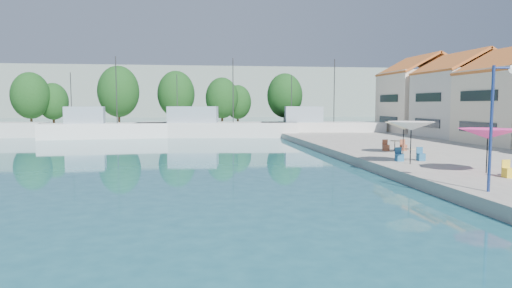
{
  "coord_description": "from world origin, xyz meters",
  "views": [
    {
      "loc": [
        -4.69,
        -3.28,
        4.08
      ],
      "look_at": [
        -0.59,
        26.0,
        1.5
      ],
      "focal_mm": 32.0,
      "sensor_mm": 36.0,
      "label": 1
    }
  ],
  "objects": [
    {
      "name": "building_06",
      "position": [
        24.0,
        51.0,
        5.5
      ],
      "size": [
        9.0,
        8.8,
        10.2
      ],
      "color": "#F4E0C3",
      "rests_on": "quay_right"
    },
    {
      "name": "cafe_table_02",
      "position": [
        8.57,
        22.96,
        0.89
      ],
      "size": [
        1.82,
        0.7,
        0.76
      ],
      "color": "black",
      "rests_on": "quay_right"
    },
    {
      "name": "hill_west",
      "position": [
        -30.0,
        160.0,
        8.0
      ],
      "size": [
        180.0,
        40.0,
        16.0
      ],
      "primitive_type": "cube",
      "color": "gray",
      "rests_on": "ground"
    },
    {
      "name": "umbrella_pink",
      "position": [
        10.06,
        17.77,
        2.6
      ],
      "size": [
        2.97,
        2.97,
        2.25
      ],
      "color": "black",
      "rests_on": "quay_right"
    },
    {
      "name": "tree_07",
      "position": [
        2.8,
        71.79,
        4.42
      ],
      "size": [
        4.48,
        4.48,
        6.63
      ],
      "color": "#3F2B19",
      "rests_on": "quay_far"
    },
    {
      "name": "tree_03",
      "position": [
        -25.98,
        71.17,
        4.5
      ],
      "size": [
        4.57,
        4.57,
        6.77
      ],
      "color": "#3F2B19",
      "rests_on": "quay_far"
    },
    {
      "name": "trawler_03",
      "position": [
        -2.07,
        54.17,
        1.07
      ],
      "size": [
        20.46,
        7.57,
        10.2
      ],
      "rotation": [
        0.0,
        0.0,
        -0.12
      ],
      "color": "silver",
      "rests_on": "ground"
    },
    {
      "name": "trawler_04",
      "position": [
        11.36,
        53.47,
        1.07
      ],
      "size": [
        15.96,
        6.2,
        10.2
      ],
      "rotation": [
        0.0,
        0.0,
        -0.14
      ],
      "color": "silver",
      "rests_on": "ground"
    },
    {
      "name": "umbrella_white",
      "position": [
        7.86,
        21.54,
        2.83
      ],
      "size": [
        2.76,
        2.76,
        2.48
      ],
      "color": "black",
      "rests_on": "quay_right"
    },
    {
      "name": "hill_east",
      "position": [
        40.0,
        180.0,
        6.0
      ],
      "size": [
        140.0,
        40.0,
        12.0
      ],
      "primitive_type": "cube",
      "color": "gray",
      "rests_on": "ground"
    },
    {
      "name": "street_lamp",
      "position": [
        7.32,
        13.19,
        4.09
      ],
      "size": [
        1.04,
        0.36,
        5.03
      ],
      "rotation": [
        0.0,
        0.0,
        -0.1
      ],
      "color": "navy",
      "rests_on": "quay_right"
    },
    {
      "name": "cafe_table_03",
      "position": [
        10.36,
        28.98,
        0.89
      ],
      "size": [
        1.82,
        0.7,
        0.76
      ],
      "color": "black",
      "rests_on": "quay_right"
    },
    {
      "name": "tree_02",
      "position": [
        -28.54,
        68.99,
        5.36
      ],
      "size": [
        5.58,
        5.58,
        8.25
      ],
      "color": "#3F2B19",
      "rests_on": "quay_far"
    },
    {
      "name": "quay_far",
      "position": [
        -8.0,
        67.0,
        0.3
      ],
      "size": [
        90.0,
        16.0,
        0.6
      ],
      "primitive_type": "cube",
      "color": "gray",
      "rests_on": "ground"
    },
    {
      "name": "umbrella_cream",
      "position": [
        10.02,
        26.94,
        2.57
      ],
      "size": [
        2.76,
        2.76,
        2.22
      ],
      "color": "black",
      "rests_on": "quay_right"
    },
    {
      "name": "tree_08",
      "position": [
        10.05,
        68.67,
        5.45
      ],
      "size": [
        5.68,
        5.68,
        8.41
      ],
      "color": "#3F2B19",
      "rests_on": "quay_far"
    },
    {
      "name": "trawler_02",
      "position": [
        -15.49,
        53.35,
        1.07
      ],
      "size": [
        14.94,
        5.2,
        10.2
      ],
      "rotation": [
        0.0,
        0.0,
        0.1
      ],
      "color": "white",
      "rests_on": "ground"
    },
    {
      "name": "tree_04",
      "position": [
        -15.95,
        70.04,
        6.03
      ],
      "size": [
        6.36,
        6.36,
        9.41
      ],
      "color": "#3F2B19",
      "rests_on": "quay_far"
    },
    {
      "name": "tree_05",
      "position": [
        -7.21,
        71.74,
        5.71
      ],
      "size": [
        5.98,
        5.98,
        8.86
      ],
      "color": "#3F2B19",
      "rests_on": "quay_far"
    },
    {
      "name": "tree_06",
      "position": [
        0.09,
        70.05,
        5.07
      ],
      "size": [
        5.24,
        5.24,
        7.75
      ],
      "color": "#3F2B19",
      "rests_on": "quay_far"
    },
    {
      "name": "building_05",
      "position": [
        24.0,
        42.0,
        5.26
      ],
      "size": [
        8.4,
        8.8,
        9.7
      ],
      "color": "beige",
      "rests_on": "quay_right"
    }
  ]
}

